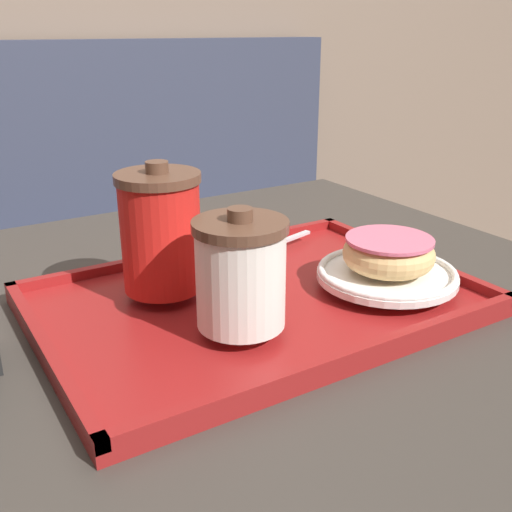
{
  "coord_description": "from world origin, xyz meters",
  "views": [
    {
      "loc": [
        -0.33,
        -0.54,
        1.03
      ],
      "look_at": [
        0.0,
        -0.01,
        0.79
      ],
      "focal_mm": 42.0,
      "sensor_mm": 36.0,
      "label": 1
    }
  ],
  "objects_px": {
    "donut_chocolate_glazed": "(389,253)",
    "spoon": "(256,250)",
    "coffee_cup_front": "(241,273)",
    "coffee_cup_rear": "(161,231)"
  },
  "relations": [
    {
      "from": "coffee_cup_front",
      "to": "donut_chocolate_glazed",
      "type": "xyz_separation_m",
      "value": [
        0.2,
        0.01,
        -0.02
      ]
    },
    {
      "from": "donut_chocolate_glazed",
      "to": "spoon",
      "type": "height_order",
      "value": "donut_chocolate_glazed"
    },
    {
      "from": "coffee_cup_rear",
      "to": "donut_chocolate_glazed",
      "type": "xyz_separation_m",
      "value": [
        0.23,
        -0.11,
        -0.03
      ]
    },
    {
      "from": "coffee_cup_rear",
      "to": "donut_chocolate_glazed",
      "type": "height_order",
      "value": "coffee_cup_rear"
    },
    {
      "from": "coffee_cup_front",
      "to": "spoon",
      "type": "height_order",
      "value": "coffee_cup_front"
    },
    {
      "from": "donut_chocolate_glazed",
      "to": "spoon",
      "type": "distance_m",
      "value": 0.18
    },
    {
      "from": "coffee_cup_front",
      "to": "coffee_cup_rear",
      "type": "xyz_separation_m",
      "value": [
        -0.03,
        0.12,
        0.01
      ]
    },
    {
      "from": "donut_chocolate_glazed",
      "to": "spoon",
      "type": "relative_size",
      "value": 0.72
    },
    {
      "from": "coffee_cup_front",
      "to": "coffee_cup_rear",
      "type": "relative_size",
      "value": 0.83
    },
    {
      "from": "donut_chocolate_glazed",
      "to": "coffee_cup_rear",
      "type": "bearing_deg",
      "value": 153.71
    }
  ]
}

